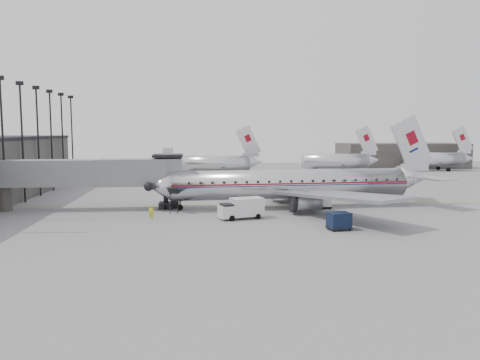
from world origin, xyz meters
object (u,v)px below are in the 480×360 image
object	(u,v)px
baggage_cart_navy	(339,221)
ramp_worker	(151,212)
baggage_cart_white	(322,201)
airliner	(296,184)
service_van	(242,208)

from	to	relation	value
baggage_cart_navy	ramp_worker	xyz separation A→B (m)	(-17.68, 6.40, -0.07)
baggage_cart_white	airliner	bearing A→B (deg)	166.48
baggage_cart_navy	ramp_worker	bearing A→B (deg)	148.96
baggage_cart_white	service_van	bearing A→B (deg)	-143.92
baggage_cart_white	ramp_worker	distance (m)	20.13
airliner	ramp_worker	distance (m)	17.87
baggage_cart_white	baggage_cart_navy	bearing A→B (deg)	-91.34
airliner	baggage_cart_navy	xyz separation A→B (m)	(1.21, -13.05, -1.93)
service_van	baggage_cart_navy	size ratio (longest dim) A/B	2.12
baggage_cart_navy	baggage_cart_white	distance (m)	12.11
service_van	ramp_worker	size ratio (longest dim) A/B	3.10
service_van	ramp_worker	world-z (taller)	service_van
service_van	ramp_worker	distance (m)	9.27
service_van	baggage_cart_navy	world-z (taller)	service_van
airliner	baggage_cart_white	bearing A→B (deg)	-23.83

